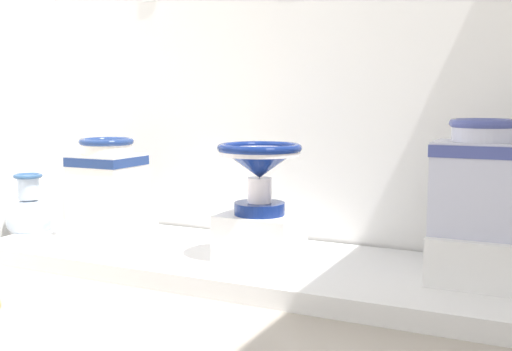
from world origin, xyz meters
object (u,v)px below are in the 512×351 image
object	(u,v)px
antique_toilet_pale_glazed	(260,164)
plinth_block_broad_patterned	(478,258)
plinth_block_squat_floral	(109,227)
antique_toilet_broad_patterned	(481,176)
decorative_vase_corner	(30,216)
antique_toilet_squat_floral	(107,177)
plinth_block_pale_glazed	(259,237)

from	to	relation	value
antique_toilet_pale_glazed	plinth_block_broad_patterned	size ratio (longest dim) A/B	1.05
plinth_block_squat_floral	antique_toilet_broad_patterned	bearing A→B (deg)	-0.73
antique_toilet_pale_glazed	decorative_vase_corner	bearing A→B (deg)	179.17
antique_toilet_pale_glazed	plinth_block_broad_patterned	world-z (taller)	antique_toilet_pale_glazed
antique_toilet_squat_floral	plinth_block_squat_floral	bearing A→B (deg)	-90.00
antique_toilet_squat_floral	decorative_vase_corner	xyz separation A→B (m)	(-0.52, -0.07, -0.25)
antique_toilet_broad_patterned	decorative_vase_corner	bearing A→B (deg)	-178.96
antique_toilet_squat_floral	plinth_block_broad_patterned	world-z (taller)	antique_toilet_squat_floral
plinth_block_squat_floral	antique_toilet_broad_patterned	size ratio (longest dim) A/B	0.82
plinth_block_broad_patterned	antique_toilet_squat_floral	bearing A→B (deg)	179.27
plinth_block_broad_patterned	plinth_block_pale_glazed	bearing A→B (deg)	-176.11
antique_toilet_pale_glazed	plinth_block_broad_patterned	bearing A→B (deg)	3.89
plinth_block_pale_glazed	plinth_block_squat_floral	bearing A→B (deg)	174.64
plinth_block_pale_glazed	antique_toilet_broad_patterned	size ratio (longest dim) A/B	0.78
plinth_block_broad_patterned	antique_toilet_broad_patterned	distance (m)	0.35
antique_toilet_broad_patterned	plinth_block_squat_floral	bearing A→B (deg)	179.27
plinth_block_pale_glazed	plinth_block_broad_patterned	size ratio (longest dim) A/B	0.98
antique_toilet_pale_glazed	antique_toilet_squat_floral	bearing A→B (deg)	174.64
antique_toilet_pale_glazed	antique_toilet_broad_patterned	bearing A→B (deg)	3.89
antique_toilet_broad_patterned	antique_toilet_pale_glazed	bearing A→B (deg)	-176.11
plinth_block_squat_floral	plinth_block_pale_glazed	bearing A→B (deg)	-5.36
plinth_block_squat_floral	plinth_block_pale_glazed	size ratio (longest dim) A/B	1.05
decorative_vase_corner	antique_toilet_pale_glazed	bearing A→B (deg)	-0.83
antique_toilet_squat_floral	plinth_block_pale_glazed	bearing A→B (deg)	-5.36
antique_toilet_pale_glazed	decorative_vase_corner	world-z (taller)	antique_toilet_pale_glazed
plinth_block_squat_floral	plinth_block_pale_glazed	world-z (taller)	plinth_block_pale_glazed
plinth_block_broad_patterned	antique_toilet_broad_patterned	world-z (taller)	antique_toilet_broad_patterned
plinth_block_squat_floral	antique_toilet_pale_glazed	size ratio (longest dim) A/B	0.99
plinth_block_squat_floral	antique_toilet_squat_floral	xyz separation A→B (m)	(0.00, 0.00, 0.28)
decorative_vase_corner	plinth_block_pale_glazed	bearing A→B (deg)	-0.83
decorative_vase_corner	plinth_block_broad_patterned	bearing A→B (deg)	1.04
plinth_block_squat_floral	antique_toilet_pale_glazed	xyz separation A→B (m)	(0.98, -0.09, 0.41)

